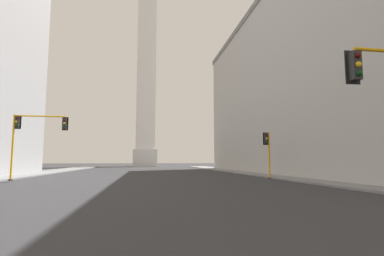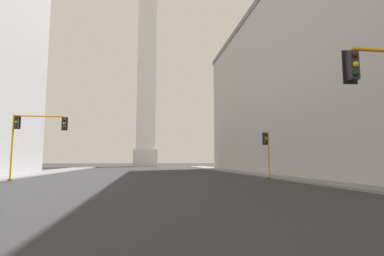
# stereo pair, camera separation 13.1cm
# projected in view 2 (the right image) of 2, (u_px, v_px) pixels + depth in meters

# --- Properties ---
(sidewalk_right) EXTENTS (5.00, 110.76, 0.15)m
(sidewalk_right) POSITION_uv_depth(u_px,v_px,m) (275.00, 175.00, 35.81)
(sidewalk_right) COLOR slate
(sidewalk_right) RESTS_ON ground_plane
(building_right) EXTENTS (30.01, 60.54, 25.13)m
(building_right) POSITION_uv_depth(u_px,v_px,m) (366.00, 83.00, 41.80)
(building_right) COLOR #B2AFAA
(building_right) RESTS_ON ground_plane
(obelisk) EXTENTS (7.17, 7.17, 77.18)m
(obelisk) POSITION_uv_depth(u_px,v_px,m) (147.00, 49.00, 95.46)
(obelisk) COLOR silver
(obelisk) RESTS_ON ground_plane
(traffic_light_mid_left) EXTENTS (5.08, 0.50, 6.24)m
(traffic_light_mid_left) POSITION_uv_depth(u_px,v_px,m) (31.00, 130.00, 28.74)
(traffic_light_mid_left) COLOR orange
(traffic_light_mid_left) RESTS_ON ground_plane
(traffic_light_mid_right) EXTENTS (0.77, 0.50, 4.88)m
(traffic_light_mid_right) POSITION_uv_depth(u_px,v_px,m) (267.00, 148.00, 31.59)
(traffic_light_mid_right) COLOR orange
(traffic_light_mid_right) RESTS_ON ground_plane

